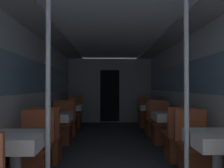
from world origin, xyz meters
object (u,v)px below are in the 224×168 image
at_px(dining_table_left_1, 56,119).
at_px(dining_table_right_0, 218,144).
at_px(chair_left_far_1, 62,130).
at_px(chair_left_near_2, 68,124).
at_px(dining_table_left_0, 16,145).
at_px(chair_left_far_0, 33,159).
at_px(chair_right_near_1, 178,143).
at_px(chair_right_far_1, 161,130).
at_px(chair_right_far_0, 196,157).
at_px(support_pole_right_0, 186,100).
at_px(chair_left_far_2, 74,118).
at_px(dining_table_right_2, 150,109).
at_px(chair_right_near_2, 154,124).
at_px(dining_table_right_1, 169,119).
at_px(chair_left_near_1, 48,144).
at_px(support_pole_left_0, 48,100).
at_px(chair_right_far_2, 146,118).
at_px(dining_table_left_2, 71,109).

height_order(dining_table_left_1, dining_table_right_0, same).
distance_m(chair_left_far_1, chair_left_near_2, 0.69).
height_order(dining_table_left_0, chair_left_far_0, chair_left_far_0).
relative_size(chair_left_far_1, chair_right_near_1, 1.00).
height_order(chair_left_far_1, chair_right_far_1, same).
bearing_deg(chair_right_far_1, chair_left_far_0, 40.49).
distance_m(chair_right_far_0, support_pole_right_0, 1.02).
relative_size(chair_left_far_2, dining_table_right_2, 1.23).
height_order(chair_right_far_1, chair_right_near_2, same).
bearing_deg(dining_table_left_0, chair_left_far_0, 90.00).
bearing_deg(chair_right_far_1, dining_table_right_2, -90.00).
distance_m(dining_table_left_0, dining_table_right_1, 2.77).
xyz_separation_m(dining_table_left_1, chair_left_near_1, (0.00, -0.55, -0.32)).
bearing_deg(dining_table_left_1, chair_left_near_2, 90.00).
bearing_deg(support_pole_left_0, chair_left_far_0, 120.77).
relative_size(dining_table_left_0, chair_right_far_2, 0.81).
xyz_separation_m(chair_right_far_1, dining_table_right_2, (0.00, 1.25, 0.32)).
distance_m(chair_left_far_2, chair_right_far_0, 4.17).
bearing_deg(dining_table_left_2, dining_table_left_0, -90.00).
height_order(chair_right_far_0, chair_right_near_2, same).
relative_size(chair_right_far_0, dining_table_right_2, 1.23).
xyz_separation_m(chair_left_far_0, dining_table_right_0, (2.11, -0.55, 0.32)).
distance_m(chair_left_far_1, chair_right_near_1, 2.38).
xyz_separation_m(chair_left_far_1, chair_right_far_1, (2.11, 0.00, 0.00)).
distance_m(dining_table_left_2, dining_table_right_2, 2.11).
bearing_deg(dining_table_right_1, chair_left_far_0, -149.42).
bearing_deg(dining_table_right_0, support_pole_right_0, 180.00).
bearing_deg(chair_left_far_0, dining_table_left_1, -90.00).
height_order(support_pole_right_0, dining_table_right_2, support_pole_right_0).
bearing_deg(dining_table_right_1, dining_table_left_1, 180.00).
bearing_deg(dining_table_right_0, chair_right_near_1, 90.00).
relative_size(support_pole_right_0, chair_right_far_2, 2.40).
bearing_deg(dining_table_left_2, chair_left_far_2, 90.00).
xyz_separation_m(chair_left_far_2, dining_table_right_2, (2.11, -0.55, 0.32)).
xyz_separation_m(dining_table_right_1, chair_right_far_2, (0.00, 2.35, -0.32)).
distance_m(chair_left_far_0, chair_right_near_2, 3.26).
distance_m(chair_left_far_0, chair_left_far_1, 1.80).
xyz_separation_m(dining_table_right_0, chair_right_near_2, (0.00, 3.05, -0.32)).
relative_size(support_pole_right_0, dining_table_right_2, 2.97).
distance_m(chair_left_near_1, chair_left_near_2, 1.80).
bearing_deg(chair_right_far_2, dining_table_left_1, 48.16).
height_order(dining_table_left_1, chair_left_near_2, chair_left_near_2).
xyz_separation_m(chair_left_far_0, chair_left_near_2, (0.00, 2.49, 0.00)).
bearing_deg(chair_right_near_2, dining_table_right_1, -90.00).
distance_m(chair_left_far_0, chair_left_far_2, 3.60).
relative_size(chair_left_far_0, chair_left_far_2, 1.00).
bearing_deg(chair_left_far_2, dining_table_right_1, 131.84).
height_order(support_pole_left_0, dining_table_left_2, support_pole_left_0).
height_order(dining_table_left_0, chair_right_far_2, chair_right_far_2).
bearing_deg(dining_table_left_0, chair_left_near_1, 90.00).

